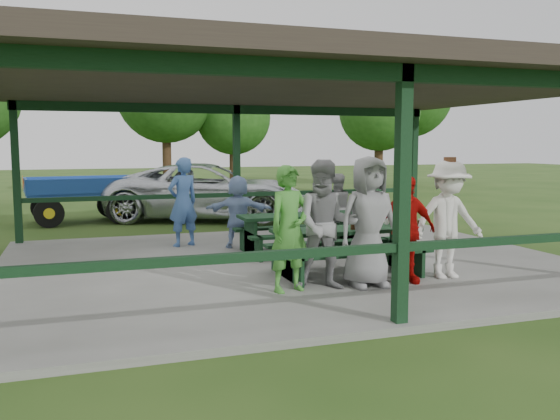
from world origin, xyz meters
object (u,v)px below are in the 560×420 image
object	(u,v)px
contestant_grey_left	(326,225)
spectator_lblue	(238,212)
contestant_green	(290,229)
pickup_truck	(209,192)
spectator_grey	(336,208)
farm_trailer	(82,198)
contestant_white_fedora	(448,220)
contestant_red	(405,229)
picnic_table_near	(346,245)
contestant_grey_mid	(369,222)
spectator_blue	(183,202)
picnic_table_far	(301,229)

from	to	relation	value
contestant_grey_left	spectator_lblue	world-z (taller)	contestant_grey_left
contestant_green	pickup_truck	size ratio (longest dim) A/B	0.31
spectator_grey	farm_trailer	bearing A→B (deg)	-49.38
contestant_white_fedora	spectator_grey	distance (m)	3.64
contestant_red	pickup_truck	distance (m)	9.21
picnic_table_near	contestant_red	distance (m)	1.08
contestant_grey_mid	contestant_green	bearing A→B (deg)	174.56
farm_trailer	contestant_grey_left	bearing A→B (deg)	-77.66
contestant_white_fedora	spectator_grey	size ratio (longest dim) A/B	1.28
contestant_white_fedora	spectator_blue	distance (m)	5.47
contestant_red	spectator_lblue	bearing A→B (deg)	118.99
spectator_blue	spectator_lblue	bearing A→B (deg)	132.15
spectator_blue	farm_trailer	size ratio (longest dim) A/B	0.46
contestant_green	contestant_white_fedora	xyz separation A→B (m)	(2.63, 0.00, 0.02)
spectator_blue	contestant_grey_mid	bearing A→B (deg)	94.16
picnic_table_far	contestant_white_fedora	bearing A→B (deg)	-63.18
picnic_table_far	spectator_lblue	distance (m)	1.41
picnic_table_far	contestant_green	world-z (taller)	contestant_green
spectator_blue	contestant_grey_left	bearing A→B (deg)	86.90
picnic_table_far	spectator_grey	distance (m)	1.44
contestant_grey_mid	pickup_truck	size ratio (longest dim) A/B	0.33
pickup_truck	picnic_table_near	bearing A→B (deg)	-154.18
spectator_blue	picnic_table_far	bearing A→B (deg)	123.51
contestant_white_fedora	spectator_blue	world-z (taller)	contestant_white_fedora
picnic_table_far	contestant_red	world-z (taller)	contestant_red
spectator_grey	contestant_grey_mid	bearing A→B (deg)	72.74
contestant_grey_mid	farm_trailer	distance (m)	10.50
picnic_table_near	contestant_red	bearing A→B (deg)	-55.41
contestant_grey_left	contestant_grey_mid	world-z (taller)	contestant_grey_mid
contestant_grey_left	spectator_lblue	xyz separation A→B (m)	(-0.32, 3.77, -0.20)
picnic_table_near	contestant_green	xyz separation A→B (m)	(-1.25, -0.78, 0.43)
contestant_green	contestant_white_fedora	distance (m)	2.63
spectator_grey	spectator_blue	bearing A→B (deg)	-11.20
contestant_green	spectator_lblue	size ratio (longest dim) A/B	1.23
picnic_table_near	contestant_green	world-z (taller)	contestant_green
farm_trailer	picnic_table_far	bearing A→B (deg)	-66.25
spectator_blue	contestant_red	bearing A→B (deg)	100.92
picnic_table_far	contestant_red	bearing A→B (deg)	-78.03
contestant_grey_left	pickup_truck	bearing A→B (deg)	107.28
picnic_table_far	contestant_green	distance (m)	3.07
contestant_red	contestant_white_fedora	xyz separation A→B (m)	(0.80, 0.07, 0.11)
picnic_table_near	spectator_blue	world-z (taller)	spectator_blue
contestant_grey_left	pickup_truck	size ratio (longest dim) A/B	0.32
picnic_table_far	picnic_table_near	bearing A→B (deg)	-89.36
spectator_lblue	spectator_grey	size ratio (longest dim) A/B	1.00
pickup_truck	contestant_grey_left	bearing A→B (deg)	-158.94
contestant_red	farm_trailer	distance (m)	10.71
contestant_green	farm_trailer	world-z (taller)	contestant_green
contestant_red	picnic_table_far	bearing A→B (deg)	107.97
contestant_white_fedora	pickup_truck	bearing A→B (deg)	104.96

